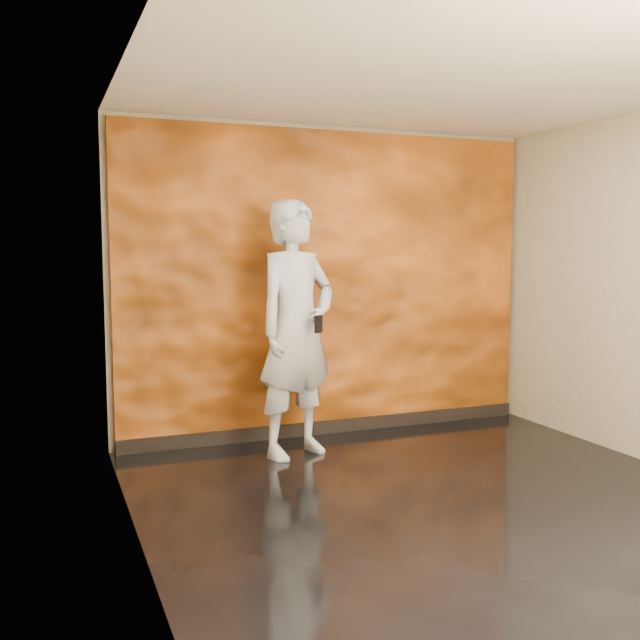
# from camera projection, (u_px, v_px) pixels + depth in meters

# --- Properties ---
(room) EXTENTS (4.02, 4.02, 2.81)m
(room) POSITION_uv_depth(u_px,v_px,m) (446.00, 295.00, 4.69)
(room) COLOR black
(room) RESTS_ON ground
(feature_wall) EXTENTS (3.90, 0.06, 2.75)m
(feature_wall) POSITION_uv_depth(u_px,v_px,m) (332.00, 284.00, 6.51)
(feature_wall) COLOR orange
(feature_wall) RESTS_ON ground
(baseboard) EXTENTS (3.90, 0.04, 0.12)m
(baseboard) POSITION_uv_depth(u_px,v_px,m) (333.00, 426.00, 6.60)
(baseboard) COLOR black
(baseboard) RESTS_ON ground
(man) EXTENTS (0.90, 0.75, 2.10)m
(man) POSITION_uv_depth(u_px,v_px,m) (296.00, 329.00, 5.82)
(man) COLOR #A2A7B1
(man) RESTS_ON ground
(phone) EXTENTS (0.08, 0.04, 0.14)m
(phone) POSITION_uv_depth(u_px,v_px,m) (319.00, 324.00, 5.62)
(phone) COLOR black
(phone) RESTS_ON man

